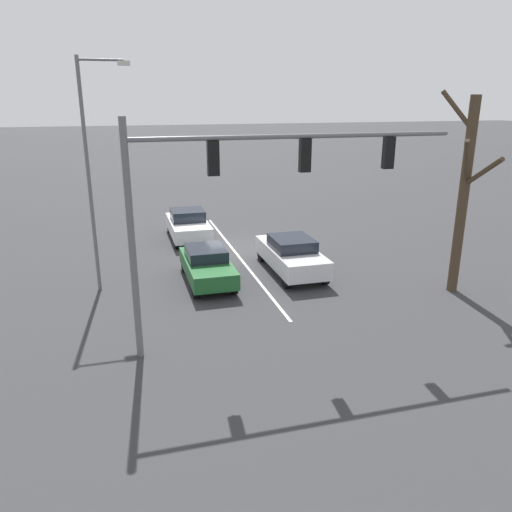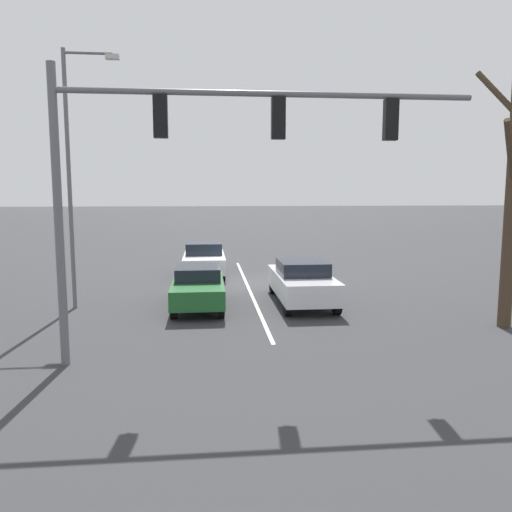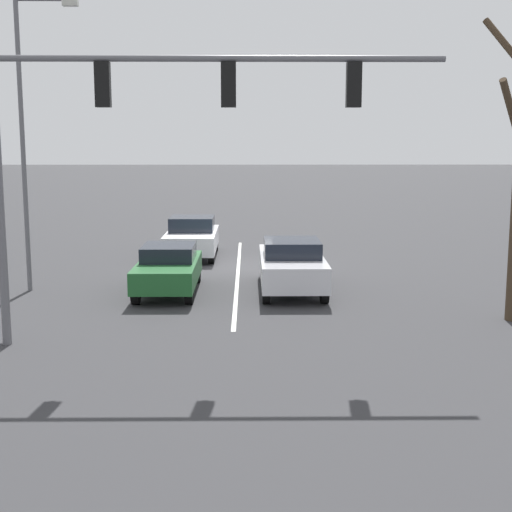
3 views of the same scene
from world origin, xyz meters
The scene contains 8 objects.
ground_plane centered at (0.00, 0.00, 0.00)m, with size 240.00×240.00×0.00m, color #333335.
lane_stripe_left_divider centered at (0.00, 1.68, 0.01)m, with size 0.12×15.36×0.01m, color silver.
car_silver_leftlane_front centered at (-1.69, 4.50, 0.81)m, with size 1.90×4.80×1.58m.
car_darkgreen_midlane_front centered at (2.06, 4.73, 0.75)m, with size 1.76×4.26×1.43m.
car_white_midlane_second centered at (1.87, -2.07, 0.79)m, with size 1.95×4.41×1.59m.
traffic_signal_gantry centered at (1.98, 10.34, 5.02)m, with size 9.77×0.37×6.88m.
street_lamp_right_shoulder centered at (6.18, 4.43, 4.99)m, with size 1.87×0.24×8.74m.
bare_tree_near centered at (-7.13, 8.29, 4.09)m, with size 1.69×2.72×7.61m.
Camera 1 is at (5.31, 24.03, 7.33)m, focal length 35.00 mm.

